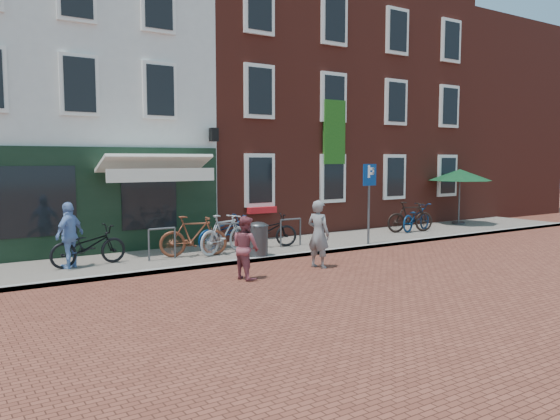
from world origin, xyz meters
TOP-DOWN VIEW (x-y plane):
  - ground at (0.00, 0.00)m, footprint 80.00×80.00m
  - sidewalk at (1.00, 1.50)m, footprint 24.00×3.00m
  - building_stucco at (-5.00, 7.00)m, footprint 8.00×8.00m
  - building_brick_mid at (2.00, 7.00)m, footprint 6.00×8.00m
  - building_brick_right at (8.00, 7.00)m, footprint 6.00×8.00m
  - filler_right at (14.50, 7.00)m, footprint 7.00×8.00m
  - litter_bin at (-1.18, 0.30)m, footprint 0.53×0.53m
  - parking_sign at (2.72, 0.24)m, footprint 0.50×0.08m
  - parasol at (9.25, 2.11)m, footprint 2.44×2.44m
  - woman at (-0.48, -1.43)m, footprint 0.57×0.70m
  - boy at (-2.63, -1.57)m, footprint 0.63×0.76m
  - cafe_person at (-5.72, 1.36)m, footprint 0.95×0.88m
  - bicycle_0 at (-5.28, 1.41)m, footprint 1.93×0.88m
  - bicycle_1 at (-2.62, 1.20)m, footprint 1.87×0.98m
  - bicycle_2 at (-1.40, 1.72)m, footprint 1.93×0.92m
  - bicycle_3 at (-1.75, 1.12)m, footprint 1.87×1.06m
  - bicycle_4 at (-0.21, 1.45)m, footprint 1.97×1.22m
  - bicycle_5 at (5.80, 1.46)m, footprint 1.87×0.98m
  - bicycle_6 at (6.21, 1.55)m, footprint 1.96×1.11m

SIDE VIEW (x-z plane):
  - ground at x=0.00m, z-range 0.00..0.00m
  - sidewalk at x=1.00m, z-range 0.00..0.10m
  - bicycle_0 at x=-5.28m, z-range 0.10..1.08m
  - bicycle_2 at x=-1.40m, z-range 0.10..1.08m
  - bicycle_4 at x=-0.21m, z-range 0.10..1.08m
  - bicycle_6 at x=6.21m, z-range 0.10..1.08m
  - litter_bin at x=-1.18m, z-range 0.12..1.09m
  - bicycle_1 at x=-2.62m, z-range 0.10..1.18m
  - bicycle_3 at x=-1.75m, z-range 0.10..1.18m
  - bicycle_5 at x=5.80m, z-range 0.10..1.18m
  - boy at x=-2.63m, z-range 0.00..1.42m
  - woman at x=-0.48m, z-range 0.00..1.67m
  - cafe_person at x=-5.72m, z-range 0.10..1.67m
  - parking_sign at x=2.72m, z-range 0.55..2.98m
  - parasol at x=9.25m, z-range 1.00..3.27m
  - building_stucco at x=-5.00m, z-range 0.00..9.00m
  - filler_right at x=14.50m, z-range 0.00..9.00m
  - building_brick_mid at x=2.00m, z-range 0.00..10.00m
  - building_brick_right at x=8.00m, z-range 0.00..10.00m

